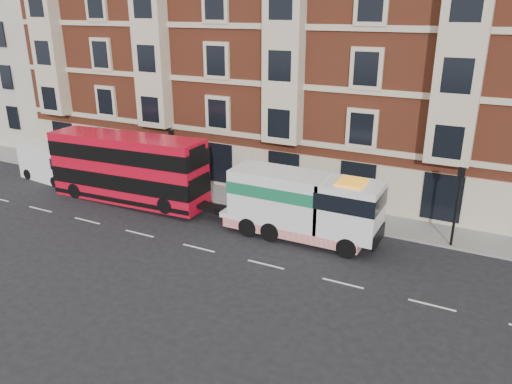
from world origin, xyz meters
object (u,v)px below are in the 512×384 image
(pedestrian, at_px, (166,179))
(double_decker_bus, at_px, (127,167))
(box_van, at_px, (51,163))
(tow_truck, at_px, (300,205))

(pedestrian, bearing_deg, double_decker_bus, -111.22)
(double_decker_bus, height_order, box_van, double_decker_bus)
(double_decker_bus, bearing_deg, box_van, 173.60)
(box_van, distance_m, pedestrian, 9.47)
(double_decker_bus, xyz_separation_m, pedestrian, (1.17, 2.46, -1.40))
(box_van, xyz_separation_m, pedestrian, (9.34, 1.54, -0.31))
(tow_truck, distance_m, box_van, 20.26)
(tow_truck, height_order, pedestrian, tow_truck)
(double_decker_bus, relative_size, box_van, 2.13)
(tow_truck, bearing_deg, pedestrian, 167.29)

